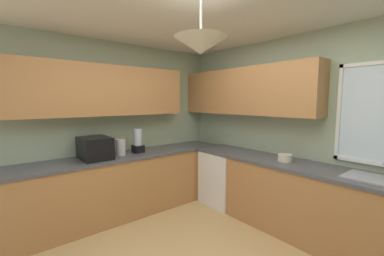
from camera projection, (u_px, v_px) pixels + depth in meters
The scene contains 9 objects.
room_shell at pixel (212, 93), 2.68m from camera, with size 4.25×3.76×2.59m.
counter_run_left at pixel (120, 185), 3.55m from camera, with size 0.65×3.37×0.89m.
counter_run_back at pixel (305, 201), 2.98m from camera, with size 3.34×0.65×0.89m.
dishwasher at pixel (224, 178), 3.97m from camera, with size 0.60×0.60×0.84m, color white.
microwave at pixel (95, 148), 3.27m from camera, with size 0.48×0.36×0.29m, color black.
kettle at pixel (121, 147), 3.48m from camera, with size 0.14×0.14×0.23m, color #B7B7BC.
sink_assembly at pixel (384, 180), 2.36m from camera, with size 0.65×0.40×0.19m.
bowl at pixel (285, 158), 3.14m from camera, with size 0.18×0.18×0.09m, color beige.
blender_appliance at pixel (138, 142), 3.67m from camera, with size 0.15×0.15×0.36m.
Camera 1 is at (1.56, -1.37, 1.66)m, focal length 22.93 mm.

